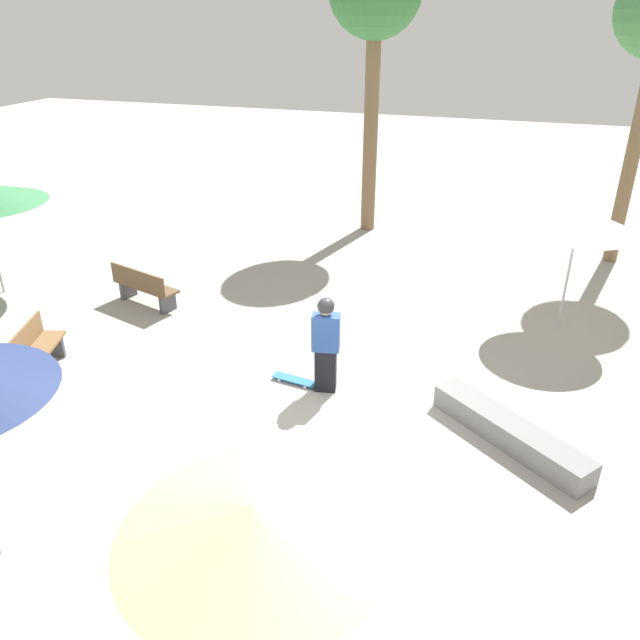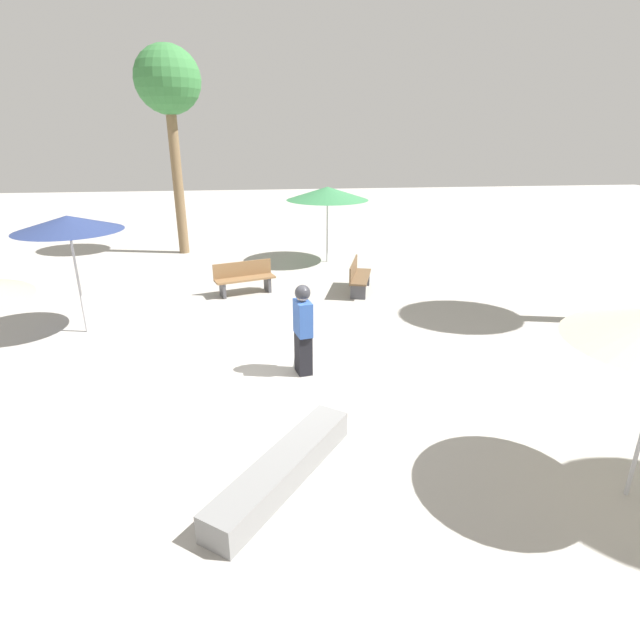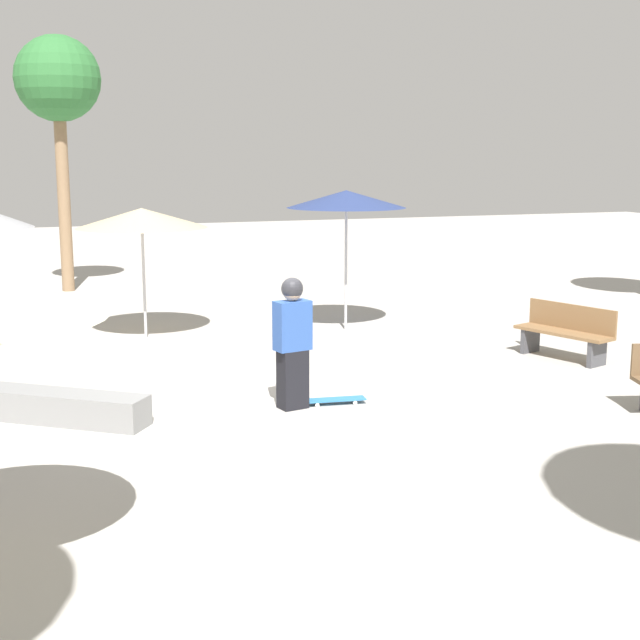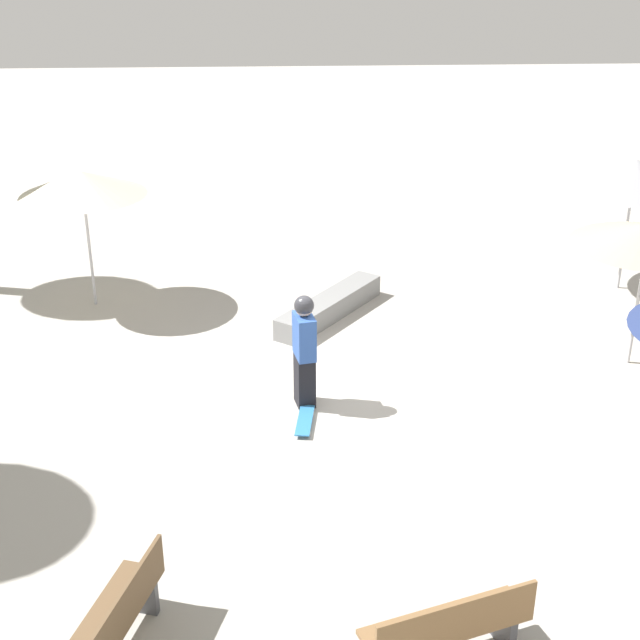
{
  "view_description": "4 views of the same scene",
  "coord_description": "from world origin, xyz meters",
  "px_view_note": "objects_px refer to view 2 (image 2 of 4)",
  "views": [
    {
      "loc": [
        -2.48,
        7.82,
        5.7
      ],
      "look_at": [
        0.29,
        -0.6,
        1.24
      ],
      "focal_mm": 35.0,
      "sensor_mm": 36.0,
      "label": 1
    },
    {
      "loc": [
        -7.95,
        0.14,
        4.15
      ],
      "look_at": [
        0.39,
        -0.88,
        0.93
      ],
      "focal_mm": 28.0,
      "sensor_mm": 36.0,
      "label": 2
    },
    {
      "loc": [
        -3.25,
        -10.87,
        3.16
      ],
      "look_at": [
        0.68,
        -0.2,
        1.04
      ],
      "focal_mm": 50.0,
      "sensor_mm": 36.0,
      "label": 3
    },
    {
      "loc": [
        11.18,
        -0.89,
        6.38
      ],
      "look_at": [
        0.16,
        -0.33,
        1.29
      ],
      "focal_mm": 50.0,
      "sensor_mm": 36.0,
      "label": 4
    }
  ],
  "objects_px": {
    "concrete_ledge": "(283,469)",
    "palm_tree_far_back": "(168,86)",
    "shade_umbrella_navy": "(68,223)",
    "bench_near": "(244,278)",
    "shade_umbrella_green": "(327,193)",
    "skater_main": "(303,327)",
    "bench_far": "(358,277)",
    "skateboard": "(302,356)"
  },
  "relations": [
    {
      "from": "shade_umbrella_navy",
      "to": "shade_umbrella_green",
      "type": "relative_size",
      "value": 0.95
    },
    {
      "from": "skater_main",
      "to": "bench_far",
      "type": "relative_size",
      "value": 1.0
    },
    {
      "from": "palm_tree_far_back",
      "to": "concrete_ledge",
      "type": "bearing_deg",
      "value": -167.52
    },
    {
      "from": "skater_main",
      "to": "bench_near",
      "type": "bearing_deg",
      "value": 1.71
    },
    {
      "from": "bench_near",
      "to": "shade_umbrella_navy",
      "type": "xyz_separation_m",
      "value": [
        -2.34,
        3.39,
        1.94
      ]
    },
    {
      "from": "shade_umbrella_navy",
      "to": "shade_umbrella_green",
      "type": "bearing_deg",
      "value": -47.66
    },
    {
      "from": "shade_umbrella_green",
      "to": "skater_main",
      "type": "bearing_deg",
      "value": 169.28
    },
    {
      "from": "skateboard",
      "to": "bench_near",
      "type": "bearing_deg",
      "value": 22.91
    },
    {
      "from": "skater_main",
      "to": "bench_far",
      "type": "height_order",
      "value": "skater_main"
    },
    {
      "from": "concrete_ledge",
      "to": "shade_umbrella_navy",
      "type": "distance_m",
      "value": 7.15
    },
    {
      "from": "skater_main",
      "to": "shade_umbrella_navy",
      "type": "xyz_separation_m",
      "value": [
        2.54,
        4.54,
        1.47
      ]
    },
    {
      "from": "skater_main",
      "to": "shade_umbrella_green",
      "type": "distance_m",
      "value": 8.31
    },
    {
      "from": "skater_main",
      "to": "bench_near",
      "type": "xyz_separation_m",
      "value": [
        4.88,
        1.14,
        -0.47
      ]
    },
    {
      "from": "skater_main",
      "to": "skateboard",
      "type": "relative_size",
      "value": 2.03
    },
    {
      "from": "bench_far",
      "to": "palm_tree_far_back",
      "type": "height_order",
      "value": "palm_tree_far_back"
    },
    {
      "from": "bench_near",
      "to": "shade_umbrella_navy",
      "type": "bearing_deg",
      "value": 16.15
    },
    {
      "from": "concrete_ledge",
      "to": "bench_near",
      "type": "height_order",
      "value": "bench_near"
    },
    {
      "from": "skateboard",
      "to": "palm_tree_far_back",
      "type": "relative_size",
      "value": 0.12
    },
    {
      "from": "bench_far",
      "to": "bench_near",
      "type": "bearing_deg",
      "value": -77.46
    },
    {
      "from": "skateboard",
      "to": "concrete_ledge",
      "type": "distance_m",
      "value": 3.58
    },
    {
      "from": "shade_umbrella_navy",
      "to": "palm_tree_far_back",
      "type": "relative_size",
      "value": 0.38
    },
    {
      "from": "skater_main",
      "to": "concrete_ledge",
      "type": "height_order",
      "value": "skater_main"
    },
    {
      "from": "shade_umbrella_navy",
      "to": "palm_tree_far_back",
      "type": "height_order",
      "value": "palm_tree_far_back"
    },
    {
      "from": "concrete_ledge",
      "to": "palm_tree_far_back",
      "type": "distance_m",
      "value": 14.28
    },
    {
      "from": "palm_tree_far_back",
      "to": "bench_near",
      "type": "bearing_deg",
      "value": -156.19
    },
    {
      "from": "shade_umbrella_green",
      "to": "palm_tree_far_back",
      "type": "height_order",
      "value": "palm_tree_far_back"
    },
    {
      "from": "bench_far",
      "to": "shade_umbrella_green",
      "type": "relative_size",
      "value": 0.63
    },
    {
      "from": "concrete_ledge",
      "to": "skateboard",
      "type": "bearing_deg",
      "value": -8.85
    },
    {
      "from": "bench_near",
      "to": "shade_umbrella_navy",
      "type": "distance_m",
      "value": 4.56
    },
    {
      "from": "skater_main",
      "to": "concrete_ledge",
      "type": "xyz_separation_m",
      "value": [
        -2.97,
        0.53,
        -0.71
      ]
    },
    {
      "from": "bench_near",
      "to": "palm_tree_far_back",
      "type": "height_order",
      "value": "palm_tree_far_back"
    },
    {
      "from": "skateboard",
      "to": "bench_far",
      "type": "xyz_separation_m",
      "value": [
        4.08,
        -1.9,
        0.37
      ]
    },
    {
      "from": "shade_umbrella_green",
      "to": "palm_tree_far_back",
      "type": "bearing_deg",
      "value": 68.71
    },
    {
      "from": "bench_far",
      "to": "palm_tree_far_back",
      "type": "distance_m",
      "value": 9.06
    },
    {
      "from": "concrete_ledge",
      "to": "palm_tree_far_back",
      "type": "xyz_separation_m",
      "value": [
        12.95,
        2.87,
        5.27
      ]
    },
    {
      "from": "bench_near",
      "to": "bench_far",
      "type": "relative_size",
      "value": 1.0
    },
    {
      "from": "bench_far",
      "to": "skateboard",
      "type": "bearing_deg",
      "value": -8.03
    },
    {
      "from": "shade_umbrella_green",
      "to": "palm_tree_far_back",
      "type": "relative_size",
      "value": 0.4
    },
    {
      "from": "concrete_ledge",
      "to": "palm_tree_far_back",
      "type": "bearing_deg",
      "value": 12.48
    },
    {
      "from": "shade_umbrella_navy",
      "to": "skateboard",
      "type": "bearing_deg",
      "value": -113.46
    },
    {
      "from": "skateboard",
      "to": "skater_main",
      "type": "bearing_deg",
      "value": -174.23
    },
    {
      "from": "skateboard",
      "to": "shade_umbrella_green",
      "type": "bearing_deg",
      "value": -3.52
    }
  ]
}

